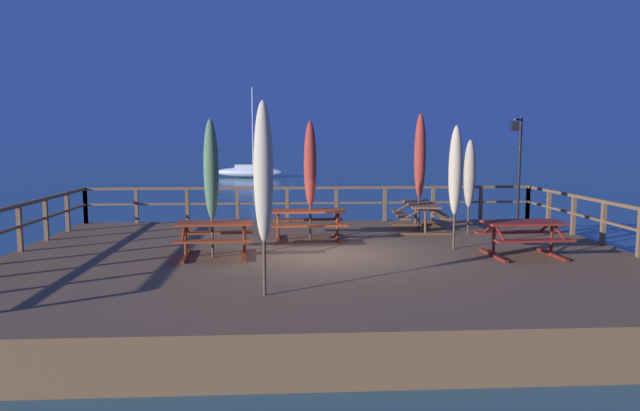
% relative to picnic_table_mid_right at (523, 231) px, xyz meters
% --- Properties ---
extents(ground_plane, '(600.00, 600.00, 0.00)m').
position_rel_picnic_table_mid_right_xyz_m(ground_plane, '(-4.36, 0.46, -1.37)').
color(ground_plane, '#2D5B6B').
extents(wooden_deck, '(13.98, 10.54, 0.82)m').
position_rel_picnic_table_mid_right_xyz_m(wooden_deck, '(-4.36, 0.46, -0.96)').
color(wooden_deck, brown).
rests_on(wooden_deck, ground).
extents(railing_waterside_far, '(13.78, 0.10, 1.09)m').
position_rel_picnic_table_mid_right_xyz_m(railing_waterside_far, '(-4.36, 5.58, 0.18)').
color(railing_waterside_far, brown).
rests_on(railing_waterside_far, wooden_deck).
extents(railing_side_left, '(0.10, 10.34, 1.09)m').
position_rel_picnic_table_mid_right_xyz_m(railing_side_left, '(-11.20, 0.46, 0.18)').
color(railing_side_left, brown).
rests_on(railing_side_left, wooden_deck).
extents(railing_side_right, '(0.10, 10.34, 1.09)m').
position_rel_picnic_table_mid_right_xyz_m(railing_side_right, '(2.48, 0.46, 0.18)').
color(railing_side_right, brown).
rests_on(railing_side_right, wooden_deck).
extents(picnic_table_mid_right, '(1.75, 1.48, 0.78)m').
position_rel_picnic_table_mid_right_xyz_m(picnic_table_mid_right, '(0.00, 0.00, 0.00)').
color(picnic_table_mid_right, maroon).
rests_on(picnic_table_mid_right, wooden_deck).
extents(picnic_table_front_left, '(1.53, 2.10, 0.78)m').
position_rel_picnic_table_mid_right_xyz_m(picnic_table_front_left, '(-1.40, 3.70, 0.01)').
color(picnic_table_front_left, brown).
rests_on(picnic_table_front_left, wooden_deck).
extents(picnic_table_back_right, '(1.92, 1.46, 0.78)m').
position_rel_picnic_table_mid_right_xyz_m(picnic_table_back_right, '(-4.61, 2.36, 0.01)').
color(picnic_table_back_right, '#993819').
rests_on(picnic_table_back_right, wooden_deck).
extents(picnic_table_mid_left, '(1.69, 1.49, 0.78)m').
position_rel_picnic_table_mid_right_xyz_m(picnic_table_mid_left, '(-6.70, 0.33, -0.00)').
color(picnic_table_mid_left, '#993819').
rests_on(picnic_table_mid_left, wooden_deck).
extents(patio_umbrella_tall_back_left, '(0.32, 0.32, 2.86)m').
position_rel_picnic_table_mid_right_xyz_m(patio_umbrella_tall_back_left, '(-1.26, 0.91, 1.27)').
color(patio_umbrella_tall_back_left, '#4C3828').
rests_on(patio_umbrella_tall_back_left, wooden_deck).
extents(patio_umbrella_short_front, '(0.32, 0.32, 3.25)m').
position_rel_picnic_table_mid_right_xyz_m(patio_umbrella_short_front, '(-1.45, 3.65, 1.51)').
color(patio_umbrella_short_front, '#4C3828').
rests_on(patio_umbrella_short_front, wooden_deck).
extents(patio_umbrella_short_back, '(0.32, 0.32, 2.99)m').
position_rel_picnic_table_mid_right_xyz_m(patio_umbrella_short_back, '(-4.54, 2.35, 1.35)').
color(patio_umbrella_short_back, '#4C3828').
rests_on(patio_umbrella_short_back, wooden_deck).
extents(patio_umbrella_short_mid, '(0.32, 0.32, 2.97)m').
position_rel_picnic_table_mid_right_xyz_m(patio_umbrella_short_mid, '(-6.75, 0.27, 1.34)').
color(patio_umbrella_short_mid, '#4C3828').
rests_on(patio_umbrella_short_mid, wooden_deck).
extents(patio_umbrella_tall_front, '(0.32, 0.32, 3.17)m').
position_rel_picnic_table_mid_right_xyz_m(patio_umbrella_tall_front, '(-5.52, -2.88, 1.46)').
color(patio_umbrella_tall_front, '#4C3828').
rests_on(patio_umbrella_tall_front, wooden_deck).
extents(patio_umbrella_tall_mid_right, '(0.32, 0.32, 2.53)m').
position_rel_picnic_table_mid_right_xyz_m(patio_umbrella_tall_mid_right, '(-0.23, 3.08, 1.06)').
color(patio_umbrella_tall_mid_right, '#4C3828').
rests_on(patio_umbrella_tall_mid_right, wooden_deck).
extents(lamp_post_hooked, '(0.50, 0.56, 3.20)m').
position_rel_picnic_table_mid_right_xyz_m(lamp_post_hooked, '(1.80, 4.88, 1.56)').
color(lamp_post_hooked, black).
rests_on(lamp_post_hooked, wooden_deck).
extents(sailboat_distant, '(6.22, 2.89, 7.72)m').
position_rel_picnic_table_mid_right_xyz_m(sailboat_distant, '(-8.26, 38.52, -0.86)').
color(sailboat_distant, silver).
rests_on(sailboat_distant, ground).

